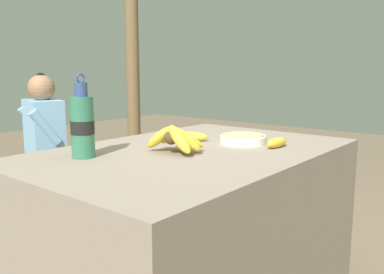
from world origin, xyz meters
name	(u,v)px	position (x,y,z in m)	size (l,w,h in m)	color
market_counter	(191,234)	(0.00, 0.00, 0.38)	(1.42, 0.94, 0.76)	gray
banana_bunch_ripe	(175,137)	(-0.10, 0.00, 0.82)	(0.17, 0.26, 0.13)	#4C381E
serving_bowl	(243,138)	(0.26, -0.10, 0.78)	(0.21, 0.21, 0.04)	white
water_bottle	(82,125)	(-0.38, 0.22, 0.88)	(0.09, 0.09, 0.32)	#337556
loose_banana_front	(277,143)	(0.27, -0.26, 0.78)	(0.15, 0.05, 0.04)	gold
loose_banana_side	(192,136)	(0.17, 0.13, 0.78)	(0.10, 0.15, 0.04)	gold
wooden_bench	(40,182)	(0.14, 1.48, 0.32)	(1.34, 0.32, 0.39)	brown
seated_vendor	(38,142)	(0.13, 1.46, 0.61)	(0.46, 0.43, 1.07)	#473828
support_post_far	(132,49)	(1.39, 1.86, 1.29)	(0.13, 0.13, 2.59)	brown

